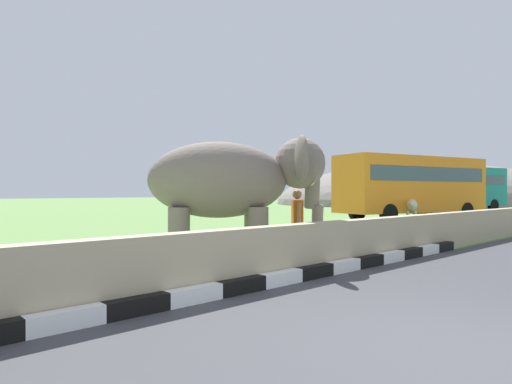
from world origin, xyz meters
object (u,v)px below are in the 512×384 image
(bus_teal, at_px, (456,186))
(cow_near, at_px, (411,206))
(elephant, at_px, (234,182))
(cow_mid, at_px, (437,204))
(bus_orange, at_px, (412,183))
(person_handler, at_px, (297,220))

(bus_teal, distance_m, cow_near, 14.13)
(elephant, relative_size, cow_mid, 2.10)
(bus_orange, bearing_deg, bus_teal, 12.42)
(cow_mid, bearing_deg, bus_orange, 169.99)
(bus_orange, distance_m, bus_teal, 12.34)
(elephant, xyz_separation_m, cow_mid, (18.82, 3.98, -0.96))
(elephant, bearing_deg, bus_teal, 13.77)
(cow_mid, bearing_deg, bus_teal, 17.22)
(bus_teal, distance_m, cow_mid, 10.36)
(bus_teal, xyz_separation_m, cow_mid, (-9.83, -3.05, -1.21))
(cow_mid, bearing_deg, cow_near, -174.28)
(elephant, bearing_deg, cow_near, 13.47)
(person_handler, bearing_deg, elephant, 167.82)
(elephant, bearing_deg, bus_orange, 14.74)
(elephant, relative_size, cow_near, 2.13)
(person_handler, height_order, cow_mid, person_handler)
(person_handler, bearing_deg, cow_near, 16.59)
(bus_teal, relative_size, cow_mid, 5.21)
(cow_near, bearing_deg, cow_mid, 5.72)
(person_handler, height_order, bus_teal, bus_teal)
(cow_near, distance_m, cow_mid, 3.85)
(person_handler, distance_m, cow_near, 13.87)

